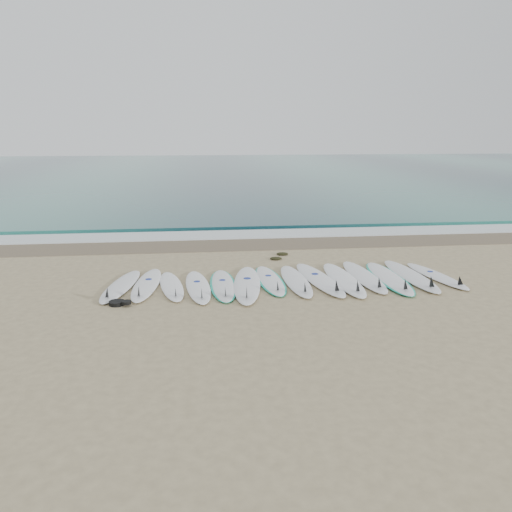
{
  "coord_description": "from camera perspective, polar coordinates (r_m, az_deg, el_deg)",
  "views": [
    {
      "loc": [
        -1.86,
        -10.88,
        3.44
      ],
      "look_at": [
        -0.51,
        1.02,
        0.4
      ],
      "focal_mm": 35.0,
      "sensor_mm": 36.0,
      "label": 1
    }
  ],
  "objects": [
    {
      "name": "surfboard_2",
      "position": [
        11.3,
        -9.6,
        -3.42
      ],
      "size": [
        0.82,
        2.34,
        0.29
      ],
      "rotation": [
        0.0,
        0.0,
        0.15
      ],
      "color": "white",
      "rests_on": "ground"
    },
    {
      "name": "surfboard_9",
      "position": [
        11.77,
        10.05,
        -2.67
      ],
      "size": [
        0.62,
        2.85,
        0.36
      ],
      "rotation": [
        0.0,
        0.0,
        0.01
      ],
      "color": "white",
      "rests_on": "ground"
    },
    {
      "name": "surfboard_11",
      "position": [
        12.16,
        15.0,
        -2.44
      ],
      "size": [
        0.74,
        2.81,
        0.35
      ],
      "rotation": [
        0.0,
        0.0,
        -0.03
      ],
      "color": "white",
      "rests_on": "ground"
    },
    {
      "name": "wave_crest",
      "position": [
        18.3,
        -0.55,
        3.55
      ],
      "size": [
        120.0,
        1.0,
        0.1
      ],
      "primitive_type": "cube",
      "color": "#1E5755",
      "rests_on": "ground"
    },
    {
      "name": "foam_band",
      "position": [
        16.84,
        -0.02,
        2.51
      ],
      "size": [
        120.0,
        1.4,
        0.04
      ],
      "primitive_type": "cube",
      "color": "silver",
      "rests_on": "ground"
    },
    {
      "name": "surfboard_10",
      "position": [
        12.1,
        12.31,
        -2.32
      ],
      "size": [
        0.61,
        2.77,
        0.35
      ],
      "rotation": [
        0.0,
        0.0,
        0.01
      ],
      "color": "white",
      "rests_on": "ground"
    },
    {
      "name": "surfboard_0",
      "position": [
        11.53,
        -15.27,
        -3.35
      ],
      "size": [
        0.9,
        2.54,
        0.32
      ],
      "rotation": [
        0.0,
        0.0,
        -0.16
      ],
      "color": "silver",
      "rests_on": "ground"
    },
    {
      "name": "wet_sand_band",
      "position": [
        15.48,
        0.57,
        1.42
      ],
      "size": [
        120.0,
        1.8,
        0.01
      ],
      "primitive_type": "cube",
      "color": "brown",
      "rests_on": "ground"
    },
    {
      "name": "surfboard_12",
      "position": [
        12.44,
        17.37,
        -2.18
      ],
      "size": [
        0.66,
        2.85,
        0.36
      ],
      "rotation": [
        0.0,
        0.0,
        0.03
      ],
      "color": "silver",
      "rests_on": "ground"
    },
    {
      "name": "surfboard_13",
      "position": [
        12.67,
        20.04,
        -2.16
      ],
      "size": [
        0.86,
        2.44,
        0.31
      ],
      "rotation": [
        0.0,
        0.0,
        0.16
      ],
      "color": "white",
      "rests_on": "ground"
    },
    {
      "name": "surfboard_3",
      "position": [
        11.16,
        -6.62,
        -3.52
      ],
      "size": [
        0.73,
        2.53,
        0.32
      ],
      "rotation": [
        0.0,
        0.0,
        0.09
      ],
      "color": "white",
      "rests_on": "ground"
    },
    {
      "name": "surfboard_4",
      "position": [
        11.26,
        -3.78,
        -3.34
      ],
      "size": [
        0.61,
        2.46,
        0.31
      ],
      "rotation": [
        0.0,
        0.0,
        0.01
      ],
      "color": "white",
      "rests_on": "ground"
    },
    {
      "name": "seaweed_near",
      "position": [
        13.62,
        2.29,
        -0.27
      ],
      "size": [
        0.33,
        0.26,
        0.06
      ],
      "primitive_type": "ellipsoid",
      "color": "black",
      "rests_on": "ground"
    },
    {
      "name": "seaweed_far",
      "position": [
        14.13,
        3.02,
        0.26
      ],
      "size": [
        0.34,
        0.26,
        0.07
      ],
      "primitive_type": "ellipsoid",
      "color": "black",
      "rests_on": "ground"
    },
    {
      "name": "surfboard_8",
      "position": [
        11.69,
        7.36,
        -2.68
      ],
      "size": [
        0.94,
        2.9,
        0.36
      ],
      "rotation": [
        0.0,
        0.0,
        0.13
      ],
      "color": "white",
      "rests_on": "ground"
    },
    {
      "name": "ground",
      "position": [
        11.57,
        3.07,
        -3.09
      ],
      "size": [
        120.0,
        120.0,
        0.0
      ],
      "primitive_type": "plane",
      "color": "tan"
    },
    {
      "name": "ocean",
      "position": [
        43.56,
        -4.09,
        9.68
      ],
      "size": [
        120.0,
        55.0,
        0.03
      ],
      "primitive_type": "cube",
      "color": "#1E5755",
      "rests_on": "ground"
    },
    {
      "name": "surfboard_5",
      "position": [
        11.22,
        -1.03,
        -3.27
      ],
      "size": [
        0.89,
        2.94,
        0.37
      ],
      "rotation": [
        0.0,
        0.0,
        -0.1
      ],
      "color": "white",
      "rests_on": "ground"
    },
    {
      "name": "leash_coil",
      "position": [
        10.47,
        -15.38,
        -5.18
      ],
      "size": [
        0.46,
        0.36,
        0.11
      ],
      "color": "black",
      "rests_on": "ground"
    },
    {
      "name": "surfboard_6",
      "position": [
        11.59,
        1.65,
        -2.79
      ],
      "size": [
        0.7,
        2.47,
        0.31
      ],
      "rotation": [
        0.0,
        0.0,
        0.05
      ],
      "color": "white",
      "rests_on": "ground"
    },
    {
      "name": "surfboard_1",
      "position": [
        11.5,
        -12.43,
        -3.22
      ],
      "size": [
        0.72,
        2.59,
        0.33
      ],
      "rotation": [
        0.0,
        0.0,
        -0.07
      ],
      "color": "white",
      "rests_on": "ground"
    },
    {
      "name": "surfboard_7",
      "position": [
        11.54,
        4.65,
        -2.86
      ],
      "size": [
        0.57,
        2.61,
        0.33
      ],
      "rotation": [
        0.0,
        0.0,
        0.01
      ],
      "color": "white",
      "rests_on": "ground"
    }
  ]
}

